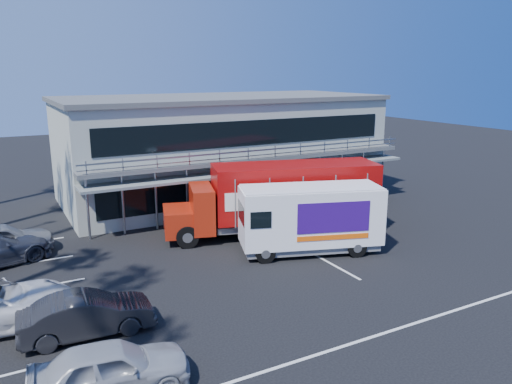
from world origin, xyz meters
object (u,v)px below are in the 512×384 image
red_truck (281,196)px  white_van (310,218)px  parked_car_b (87,315)px  parked_car_a (111,368)px

red_truck → white_van: red_truck is taller
red_truck → parked_car_b: bearing=-135.4°
red_truck → parked_car_a: 15.46m
parked_car_b → white_van: bearing=-71.6°
white_van → parked_car_a: size_ratio=1.65×
parked_car_a → red_truck: bearing=-43.5°
white_van → parked_car_a: white_van is taller
red_truck → parked_car_b: red_truck is taller
white_van → parked_car_a: bearing=-131.1°
white_van → parked_car_b: size_ratio=1.63×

